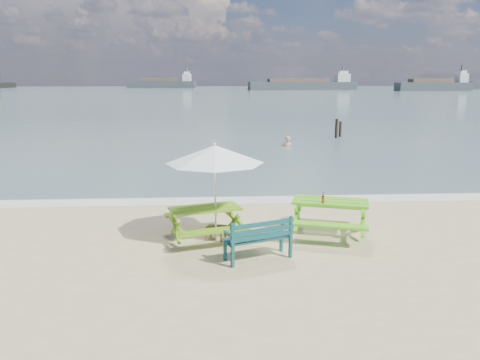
{
  "coord_description": "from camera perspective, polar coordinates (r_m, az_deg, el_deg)",
  "views": [
    {
      "loc": [
        -1.1,
        -9.12,
        3.71
      ],
      "look_at": [
        -0.38,
        3.0,
        1.0
      ],
      "focal_mm": 35.0,
      "sensor_mm": 36.0,
      "label": 1
    }
  ],
  "objects": [
    {
      "name": "side_table",
      "position": [
        10.93,
        -2.97,
        -6.44
      ],
      "size": [
        0.56,
        0.56,
        0.29
      ],
      "color": "brown",
      "rests_on": "ground"
    },
    {
      "name": "sea",
      "position": [
        94.2,
        -2.77,
        10.32
      ],
      "size": [
        300.0,
        300.0,
        0.0
      ],
      "primitive_type": "plane",
      "color": "slate",
      "rests_on": "ground"
    },
    {
      "name": "beer_bottle",
      "position": [
        10.98,
        10.08,
        -2.34
      ],
      "size": [
        0.07,
        0.07,
        0.26
      ],
      "color": "#995716",
      "rests_on": "picnic_table_right"
    },
    {
      "name": "park_bench",
      "position": [
        9.75,
        2.2,
        -8.11
      ],
      "size": [
        1.47,
        0.91,
        0.86
      ],
      "color": "#0F3D42",
      "rests_on": "ground"
    },
    {
      "name": "patio_umbrella",
      "position": [
        10.48,
        -3.09,
        3.17
      ],
      "size": [
        2.78,
        2.78,
        2.2
      ],
      "color": "silver",
      "rests_on": "ground"
    },
    {
      "name": "foam_strip",
      "position": [
        14.25,
        1.14,
        -2.48
      ],
      "size": [
        22.0,
        0.9,
        0.01
      ],
      "primitive_type": "cube",
      "color": "silver",
      "rests_on": "ground"
    },
    {
      "name": "picnic_table_right",
      "position": [
        11.37,
        10.87,
        -4.57
      ],
      "size": [
        2.24,
        2.37,
        0.83
      ],
      "color": "#5CB91C",
      "rests_on": "ground"
    },
    {
      "name": "swimmer",
      "position": [
        25.48,
        5.77,
        3.47
      ],
      "size": [
        0.69,
        0.51,
        1.71
      ],
      "color": "tan",
      "rests_on": "ground"
    },
    {
      "name": "cargo_ships",
      "position": [
        144.39,
        21.63,
        10.72
      ],
      "size": [
        160.77,
        38.17,
        4.4
      ],
      "color": "#393F43",
      "rests_on": "ground"
    },
    {
      "name": "picnic_table_left",
      "position": [
        10.86,
        -4.24,
        -5.38
      ],
      "size": [
        2.03,
        2.15,
        0.76
      ],
      "color": "#669D17",
      "rests_on": "ground"
    },
    {
      "name": "mooring_pilings",
      "position": [
        29.49,
        11.86,
        5.95
      ],
      "size": [
        0.58,
        0.78,
        1.36
      ],
      "color": "black",
      "rests_on": "ground"
    }
  ]
}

